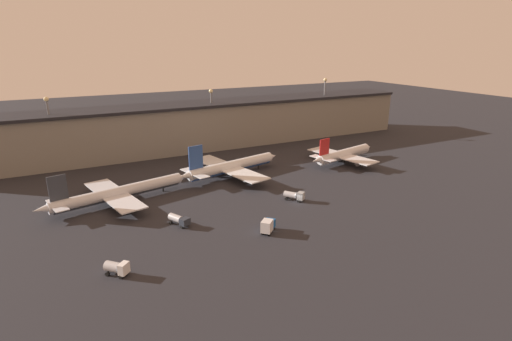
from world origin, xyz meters
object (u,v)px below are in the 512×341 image
at_px(service_vehicle_0, 117,268).
at_px(service_vehicle_1, 294,195).
at_px(airplane_1, 231,167).
at_px(airplane_2, 343,154).
at_px(service_vehicle_3, 179,220).
at_px(service_vehicle_2, 268,226).
at_px(airplane_0, 118,193).

bearing_deg(service_vehicle_0, service_vehicle_1, 63.55).
distance_m(airplane_1, airplane_2, 47.73).
bearing_deg(service_vehicle_3, service_vehicle_2, 25.98).
bearing_deg(airplane_0, service_vehicle_2, -64.10).
bearing_deg(service_vehicle_0, service_vehicle_2, 49.55).
height_order(service_vehicle_1, service_vehicle_2, service_vehicle_2).
xyz_separation_m(airplane_1, service_vehicle_0, (-47.95, -49.42, -1.71)).
xyz_separation_m(service_vehicle_1, service_vehicle_2, (-17.83, -15.47, 0.33)).
height_order(airplane_1, service_vehicle_3, airplane_1).
height_order(airplane_2, service_vehicle_3, airplane_2).
bearing_deg(service_vehicle_3, service_vehicle_1, 64.88).
height_order(service_vehicle_0, service_vehicle_3, service_vehicle_0).
relative_size(airplane_0, airplane_2, 1.29).
distance_m(airplane_2, service_vehicle_2, 70.96).
height_order(airplane_2, service_vehicle_0, airplane_2).
xyz_separation_m(airplane_0, service_vehicle_0, (-7.00, -41.29, -1.41)).
height_order(airplane_1, service_vehicle_1, airplane_1).
bearing_deg(airplane_1, service_vehicle_0, -146.81).
bearing_deg(airplane_2, service_vehicle_0, -167.85).
bearing_deg(service_vehicle_2, airplane_1, 34.46).
bearing_deg(service_vehicle_2, airplane_0, 85.36).
relative_size(airplane_1, service_vehicle_3, 6.36).
bearing_deg(airplane_0, service_vehicle_3, -76.43).
bearing_deg(airplane_0, airplane_1, -1.45).
bearing_deg(service_vehicle_3, airplane_2, 82.99).
distance_m(airplane_1, service_vehicle_2, 47.81).
distance_m(airplane_1, service_vehicle_0, 68.88).
bearing_deg(service_vehicle_3, airplane_1, 111.33).
bearing_deg(service_vehicle_1, service_vehicle_2, -84.51).
bearing_deg(airplane_1, service_vehicle_1, -88.93).
distance_m(airplane_0, service_vehicle_0, 41.90).
xyz_separation_m(airplane_0, airplane_2, (88.38, 2.83, 0.17)).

